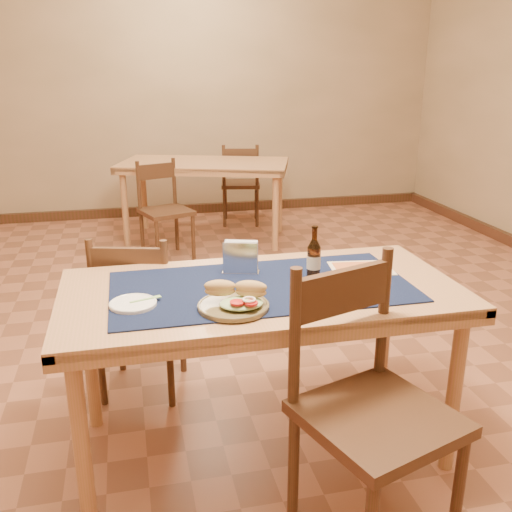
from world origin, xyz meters
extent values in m
cube|color=#9A5D43|center=(0.00, 0.00, -0.01)|extent=(6.00, 7.00, 0.02)
cube|color=tan|center=(0.00, 3.51, 1.40)|extent=(6.00, 0.02, 2.80)
cylinder|color=#B17853|center=(-0.72, -1.12, 0.35)|extent=(0.06, 0.06, 0.71)
cylinder|color=#B17853|center=(0.72, -1.12, 0.35)|extent=(0.06, 0.06, 0.71)
cylinder|color=#B17853|center=(-0.72, -0.48, 0.35)|extent=(0.06, 0.06, 0.71)
cylinder|color=#B17853|center=(0.72, -0.48, 0.35)|extent=(0.06, 0.06, 0.71)
cube|color=#B17853|center=(0.00, -0.80, 0.73)|extent=(1.60, 0.80, 0.04)
cube|color=#0F1B37|center=(0.00, -0.80, 0.75)|extent=(1.20, 0.60, 0.01)
cube|color=#422417|center=(0.00, 3.47, 0.05)|extent=(6.00, 0.06, 0.10)
cylinder|color=#B17853|center=(-0.53, 2.35, 0.35)|extent=(0.06, 0.06, 0.71)
cylinder|color=#B17853|center=(0.78, 1.91, 0.35)|extent=(0.06, 0.06, 0.71)
cylinder|color=#B17853|center=(-0.34, 2.93, 0.35)|extent=(0.06, 0.06, 0.71)
cylinder|color=#B17853|center=(0.97, 2.49, 0.35)|extent=(0.06, 0.06, 0.71)
cube|color=#B17853|center=(0.22, 2.42, 0.73)|extent=(1.71, 1.22, 0.04)
cylinder|color=#422417|center=(-0.27, -0.08, 0.21)|extent=(0.03, 0.03, 0.42)
cylinder|color=#422417|center=(-0.59, 0.01, 0.21)|extent=(0.03, 0.03, 0.42)
cylinder|color=#422417|center=(-0.36, -0.41, 0.21)|extent=(0.03, 0.03, 0.42)
cylinder|color=#422417|center=(-0.69, -0.32, 0.21)|extent=(0.03, 0.03, 0.42)
cube|color=#422417|center=(-0.48, -0.20, 0.42)|extent=(0.49, 0.49, 0.04)
cube|color=#422417|center=(-0.52, -0.37, 0.76)|extent=(0.33, 0.12, 0.13)
cylinder|color=#422417|center=(-0.36, -0.42, 0.64)|extent=(0.03, 0.03, 0.43)
cylinder|color=#422417|center=(-0.69, -0.32, 0.64)|extent=(0.03, 0.03, 0.43)
cylinder|color=#422417|center=(0.50, -1.52, 0.25)|extent=(0.04, 0.04, 0.49)
cylinder|color=#422417|center=(0.00, -1.28, 0.25)|extent=(0.04, 0.04, 0.49)
cylinder|color=#422417|center=(0.38, -1.15, 0.25)|extent=(0.04, 0.04, 0.49)
cube|color=#422417|center=(0.25, -1.40, 0.49)|extent=(0.58, 0.58, 0.04)
cube|color=#422417|center=(0.19, -1.20, 0.87)|extent=(0.38, 0.16, 0.15)
cylinder|color=#422417|center=(0.00, -1.27, 0.74)|extent=(0.04, 0.04, 0.50)
cylinder|color=#422417|center=(0.37, -1.14, 0.74)|extent=(0.04, 0.04, 0.50)
cylinder|color=#422417|center=(-0.29, 1.70, 0.21)|extent=(0.03, 0.03, 0.41)
cylinder|color=#422417|center=(0.02, 1.81, 0.21)|extent=(0.03, 0.03, 0.41)
cylinder|color=#422417|center=(-0.40, 2.01, 0.21)|extent=(0.03, 0.03, 0.41)
cylinder|color=#422417|center=(-0.09, 2.12, 0.21)|extent=(0.03, 0.03, 0.41)
cube|color=#422417|center=(-0.19, 1.91, 0.41)|extent=(0.49, 0.49, 0.04)
cube|color=#422417|center=(-0.25, 2.08, 0.74)|extent=(0.32, 0.14, 0.13)
cylinder|color=#422417|center=(-0.40, 2.02, 0.63)|extent=(0.03, 0.03, 0.42)
cylinder|color=#422417|center=(-0.09, 2.13, 0.63)|extent=(0.03, 0.03, 0.42)
cylinder|color=#422417|center=(0.87, 3.06, 0.21)|extent=(0.03, 0.03, 0.42)
cylinder|color=#422417|center=(0.54, 3.13, 0.21)|extent=(0.03, 0.03, 0.42)
cylinder|color=#422417|center=(0.80, 2.73, 0.21)|extent=(0.03, 0.03, 0.42)
cylinder|color=#422417|center=(0.47, 2.80, 0.21)|extent=(0.03, 0.03, 0.42)
cube|color=#422417|center=(0.67, 2.93, 0.42)|extent=(0.46, 0.46, 0.04)
cube|color=#422417|center=(0.63, 2.76, 0.75)|extent=(0.34, 0.09, 0.13)
cylinder|color=#422417|center=(0.80, 2.72, 0.64)|extent=(0.03, 0.03, 0.43)
cylinder|color=#422417|center=(0.47, 2.79, 0.64)|extent=(0.03, 0.03, 0.43)
cylinder|color=brown|center=(-0.15, -1.00, 0.76)|extent=(0.26, 0.26, 0.02)
torus|color=brown|center=(-0.15, -1.00, 0.77)|extent=(0.26, 0.26, 0.01)
ellipsoid|color=#B6D995|center=(-0.13, -1.03, 0.79)|extent=(0.16, 0.13, 0.03)
ellipsoid|color=tan|center=(-0.20, -0.96, 0.82)|extent=(0.12, 0.07, 0.06)
ellipsoid|color=tan|center=(-0.09, -1.00, 0.82)|extent=(0.13, 0.09, 0.07)
cylinder|color=#B31917|center=(-0.15, -1.06, 0.80)|extent=(0.05, 0.05, 0.01)
cylinder|color=#B31917|center=(-0.10, -1.07, 0.80)|extent=(0.05, 0.05, 0.01)
torus|color=white|center=(-0.11, -1.06, 0.81)|extent=(0.05, 0.05, 0.01)
cylinder|color=white|center=(-0.51, -0.89, 0.76)|extent=(0.17, 0.17, 0.01)
torus|color=white|center=(-0.51, -0.89, 0.77)|extent=(0.17, 0.17, 0.01)
cube|color=#89C66C|center=(-0.48, -0.88, 0.77)|extent=(0.09, 0.04, 0.00)
cube|color=#89C66C|center=(-0.42, -0.86, 0.77)|extent=(0.03, 0.03, 0.00)
cylinder|color=#40210B|center=(0.24, -0.74, 0.82)|extent=(0.06, 0.06, 0.13)
cone|color=#40210B|center=(0.24, -0.74, 0.90)|extent=(0.06, 0.06, 0.03)
cylinder|color=#40210B|center=(0.24, -0.74, 0.94)|extent=(0.02, 0.02, 0.05)
cylinder|color=#40210B|center=(0.24, -0.74, 0.97)|extent=(0.03, 0.03, 0.01)
cylinder|color=beige|center=(0.24, -0.74, 0.82)|extent=(0.06, 0.06, 0.06)
cube|color=silver|center=(-0.05, -0.63, 0.76)|extent=(0.17, 0.10, 0.00)
cube|color=silver|center=(-0.06, -0.65, 0.83)|extent=(0.14, 0.05, 0.13)
cube|color=silver|center=(-0.04, -0.60, 0.83)|extent=(0.14, 0.05, 0.13)
cube|color=silver|center=(-0.05, -0.63, 0.82)|extent=(0.15, 0.08, 0.12)
cube|color=#3E9CC8|center=(-0.06, -0.65, 0.83)|extent=(0.10, 0.03, 0.04)
cube|color=beige|center=(0.47, -0.70, 0.76)|extent=(0.29, 0.23, 0.00)
cube|color=#BF6031|center=(0.47, -0.70, 0.76)|extent=(0.25, 0.19, 0.00)
camera|label=1|loc=(-0.50, -2.88, 1.60)|focal=40.00mm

